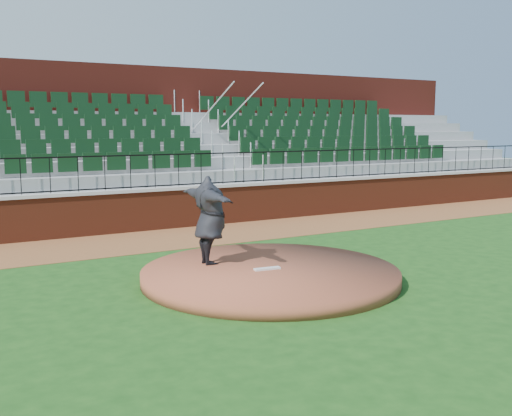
{
  "coord_description": "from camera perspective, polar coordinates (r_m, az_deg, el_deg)",
  "views": [
    {
      "loc": [
        -6.74,
        -10.18,
        3.17
      ],
      "look_at": [
        0.0,
        1.5,
        1.3
      ],
      "focal_mm": 41.6,
      "sensor_mm": 36.0,
      "label": 1
    }
  ],
  "objects": [
    {
      "name": "ground",
      "position": [
        12.61,
        3.43,
        -6.68
      ],
      "size": [
        90.0,
        90.0,
        0.0
      ],
      "primitive_type": "plane",
      "color": "#174112",
      "rests_on": "ground"
    },
    {
      "name": "warning_track",
      "position": [
        17.26,
        -6.49,
        -2.72
      ],
      "size": [
        34.0,
        3.2,
        0.01
      ],
      "primitive_type": "cube",
      "color": "brown",
      "rests_on": "ground"
    },
    {
      "name": "field_wall",
      "position": [
        18.63,
        -8.48,
        -0.12
      ],
      "size": [
        34.0,
        0.35,
        1.2
      ],
      "primitive_type": "cube",
      "color": "maroon",
      "rests_on": "ground"
    },
    {
      "name": "wall_cap",
      "position": [
        18.55,
        -8.53,
        1.87
      ],
      "size": [
        34.0,
        0.45,
        0.1
      ],
      "primitive_type": "cube",
      "color": "#B7B7B7",
      "rests_on": "field_wall"
    },
    {
      "name": "wall_railing",
      "position": [
        18.5,
        -8.56,
        3.56
      ],
      "size": [
        34.0,
        0.05,
        1.0
      ],
      "primitive_type": null,
      "color": "black",
      "rests_on": "wall_cap"
    },
    {
      "name": "seating_stands",
      "position": [
        21.03,
        -11.32,
        5.37
      ],
      "size": [
        34.0,
        5.1,
        4.6
      ],
      "primitive_type": null,
      "color": "gray",
      "rests_on": "ground"
    },
    {
      "name": "concourse_wall",
      "position": [
        23.68,
        -13.54,
        6.66
      ],
      "size": [
        34.0,
        0.5,
        5.5
      ],
      "primitive_type": "cube",
      "color": "maroon",
      "rests_on": "ground"
    },
    {
      "name": "pitchers_mound",
      "position": [
        12.33,
        1.37,
        -6.4
      ],
      "size": [
        5.3,
        5.3,
        0.25
      ],
      "primitive_type": "cylinder",
      "color": "brown",
      "rests_on": "ground"
    },
    {
      "name": "pitching_rubber",
      "position": [
        12.21,
        1.09,
        -5.85
      ],
      "size": [
        0.57,
        0.21,
        0.04
      ],
      "primitive_type": "cube",
      "rotation": [
        0.0,
        0.0,
        -0.13
      ],
      "color": "silver",
      "rests_on": "pitchers_mound"
    },
    {
      "name": "pitcher",
      "position": [
        12.55,
        -4.47,
        -1.18
      ],
      "size": [
        0.71,
        2.34,
        1.89
      ],
      "primitive_type": "imported",
      "rotation": [
        0.0,
        0.0,
        1.54
      ],
      "color": "black",
      "rests_on": "pitchers_mound"
    }
  ]
}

